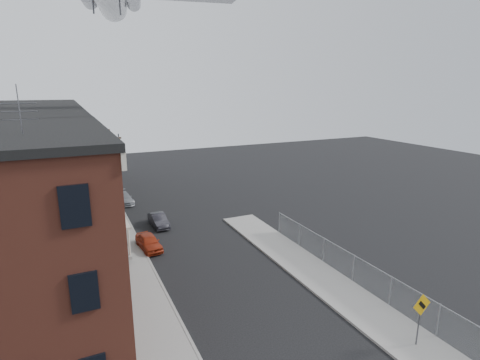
# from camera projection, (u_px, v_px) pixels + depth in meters

# --- Properties ---
(sidewalk_left) EXTENTS (3.00, 62.00, 0.12)m
(sidewalk_left) POSITION_uv_depth(u_px,v_px,m) (110.00, 218.00, 35.23)
(sidewalk_left) COLOR gray
(sidewalk_left) RESTS_ON ground
(sidewalk_right) EXTENTS (3.00, 26.00, 0.12)m
(sidewalk_right) POSITION_uv_depth(u_px,v_px,m) (323.00, 279.00, 23.96)
(sidewalk_right) COLOR gray
(sidewalk_right) RESTS_ON ground
(curb_left) EXTENTS (0.15, 62.00, 0.14)m
(curb_left) POSITION_uv_depth(u_px,v_px,m) (126.00, 215.00, 35.82)
(curb_left) COLOR gray
(curb_left) RESTS_ON ground
(curb_right) EXTENTS (0.15, 26.00, 0.14)m
(curb_right) POSITION_uv_depth(u_px,v_px,m) (304.00, 284.00, 23.36)
(curb_right) COLOR gray
(curb_right) RESTS_ON ground
(row_house_a) EXTENTS (11.98, 7.00, 10.30)m
(row_house_a) POSITION_uv_depth(u_px,v_px,m) (15.00, 194.00, 24.75)
(row_house_a) COLOR slate
(row_house_a) RESTS_ON ground
(row_house_b) EXTENTS (11.98, 7.00, 10.30)m
(row_house_b) POSITION_uv_depth(u_px,v_px,m) (24.00, 173.00, 30.90)
(row_house_b) COLOR #6C6155
(row_house_b) RESTS_ON ground
(row_house_c) EXTENTS (11.98, 7.00, 10.30)m
(row_house_c) POSITION_uv_depth(u_px,v_px,m) (30.00, 159.00, 37.04)
(row_house_c) COLOR slate
(row_house_c) RESTS_ON ground
(row_house_d) EXTENTS (11.98, 7.00, 10.30)m
(row_house_d) POSITION_uv_depth(u_px,v_px,m) (34.00, 148.00, 43.19)
(row_house_d) COLOR #6C6155
(row_house_d) RESTS_ON ground
(row_house_e) EXTENTS (11.98, 7.00, 10.30)m
(row_house_e) POSITION_uv_depth(u_px,v_px,m) (37.00, 141.00, 49.34)
(row_house_e) COLOR slate
(row_house_e) RESTS_ON ground
(chainlink_fence) EXTENTS (0.06, 18.06, 1.90)m
(chainlink_fence) POSITION_uv_depth(u_px,v_px,m) (353.00, 268.00, 23.47)
(chainlink_fence) COLOR gray
(chainlink_fence) RESTS_ON ground
(warning_sign) EXTENTS (1.10, 0.11, 2.80)m
(warning_sign) POSITION_uv_depth(u_px,v_px,m) (421.00, 312.00, 17.39)
(warning_sign) COLOR #515156
(warning_sign) RESTS_ON ground
(utility_pole) EXTENTS (1.80, 0.26, 9.00)m
(utility_pole) POSITION_uv_depth(u_px,v_px,m) (113.00, 185.00, 28.80)
(utility_pole) COLOR black
(utility_pole) RESTS_ON ground
(street_tree) EXTENTS (3.22, 3.20, 5.20)m
(street_tree) POSITION_uv_depth(u_px,v_px,m) (105.00, 174.00, 37.95)
(street_tree) COLOR black
(street_tree) RESTS_ON ground
(car_near) EXTENTS (1.73, 3.54, 1.16)m
(car_near) POSITION_uv_depth(u_px,v_px,m) (149.00, 242.00, 28.44)
(car_near) COLOR #A52F15
(car_near) RESTS_ON ground
(car_mid) EXTENTS (1.31, 3.45, 1.12)m
(car_mid) POSITION_uv_depth(u_px,v_px,m) (159.00, 220.00, 33.14)
(car_mid) COLOR black
(car_mid) RESTS_ON ground
(car_far) EXTENTS (1.94, 4.05, 1.14)m
(car_far) POSITION_uv_depth(u_px,v_px,m) (123.00, 198.00, 39.71)
(car_far) COLOR gray
(car_far) RESTS_ON ground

